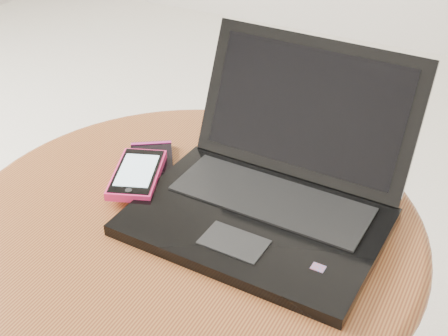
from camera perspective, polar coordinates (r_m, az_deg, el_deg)
The scene contains 4 objects.
table at distance 0.89m, azimuth -3.10°, elevation -10.11°, with size 0.63×0.63×0.50m.
laptop at distance 0.81m, azimuth 4.44°, elevation -1.80°, with size 0.33×0.31×0.20m.
phone_black at distance 0.92m, azimuth -6.78°, elevation 0.28°, with size 0.12×0.14×0.01m.
phone_pink at distance 0.88m, azimuth -8.13°, elevation -0.57°, with size 0.10×0.13×0.01m.
Camera 1 is at (0.39, -0.52, 1.01)m, focal length 48.90 mm.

